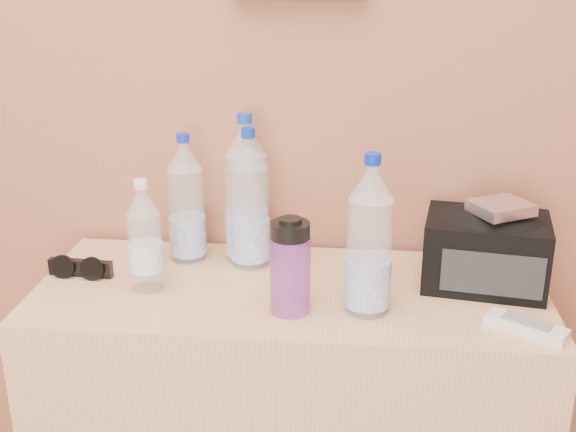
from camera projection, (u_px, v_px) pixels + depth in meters
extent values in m
cube|color=tan|center=(290.00, 420.00, 1.68)|extent=(1.10, 0.46, 0.69)
cylinder|color=silver|center=(186.00, 205.00, 1.67)|extent=(0.08, 0.08, 0.26)
cylinder|color=#102BB7|center=(183.00, 138.00, 1.61)|extent=(0.03, 0.03, 0.02)
cylinder|color=silver|center=(249.00, 206.00, 1.63)|extent=(0.09, 0.09, 0.28)
cylinder|color=navy|center=(248.00, 133.00, 1.57)|extent=(0.03, 0.03, 0.02)
cylinder|color=white|center=(246.00, 198.00, 1.65)|extent=(0.09, 0.09, 0.31)
cylinder|color=#113EA1|center=(244.00, 118.00, 1.59)|extent=(0.03, 0.03, 0.02)
cylinder|color=silver|center=(369.00, 245.00, 1.41)|extent=(0.09, 0.09, 0.29)
cylinder|color=#0824BD|center=(373.00, 159.00, 1.35)|extent=(0.03, 0.03, 0.02)
cylinder|color=silver|center=(145.00, 243.00, 1.52)|extent=(0.07, 0.07, 0.21)
cylinder|color=white|center=(141.00, 184.00, 1.48)|extent=(0.03, 0.03, 0.02)
cylinder|color=purple|center=(290.00, 275.00, 1.43)|extent=(0.08, 0.08, 0.16)
cylinder|color=black|center=(290.00, 228.00, 1.40)|extent=(0.08, 0.08, 0.04)
cube|color=white|center=(526.00, 327.00, 1.38)|extent=(0.16, 0.12, 0.02)
cube|color=silver|center=(501.00, 208.00, 1.49)|extent=(0.15, 0.14, 0.02)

